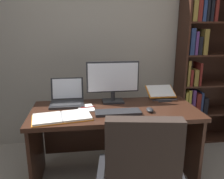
% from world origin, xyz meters
% --- Properties ---
extents(wall_back, '(5.41, 0.12, 2.52)m').
position_xyz_m(wall_back, '(0.00, 2.00, 1.26)').
color(wall_back, '#A89E8E').
rests_on(wall_back, ground).
extents(desk, '(1.61, 0.70, 0.76)m').
position_xyz_m(desk, '(-0.01, 1.14, 0.55)').
color(desk, '#381E14').
rests_on(desk, ground).
extents(bookshelf, '(0.90, 0.33, 1.98)m').
position_xyz_m(bookshelf, '(1.27, 1.77, 1.01)').
color(bookshelf, '#381E14').
rests_on(bookshelf, ground).
extents(monitor, '(0.55, 0.16, 0.43)m').
position_xyz_m(monitor, '(0.00, 1.28, 0.98)').
color(monitor, '#232326').
rests_on(monitor, desk).
extents(laptop, '(0.34, 0.31, 0.25)m').
position_xyz_m(laptop, '(-0.48, 1.29, 0.81)').
color(laptop, '#232326').
rests_on(laptop, desk).
extents(keyboard, '(0.42, 0.15, 0.02)m').
position_xyz_m(keyboard, '(0.00, 0.94, 0.77)').
color(keyboard, '#232326').
rests_on(keyboard, desk).
extents(computer_mouse, '(0.06, 0.10, 0.04)m').
position_xyz_m(computer_mouse, '(0.30, 0.94, 0.78)').
color(computer_mouse, '#232326').
rests_on(computer_mouse, desk).
extents(reading_stand_with_book, '(0.30, 0.27, 0.12)m').
position_xyz_m(reading_stand_with_book, '(0.55, 1.34, 0.82)').
color(reading_stand_with_book, '#232326').
rests_on(reading_stand_with_book, desk).
extents(open_binder, '(0.55, 0.34, 0.02)m').
position_xyz_m(open_binder, '(-0.50, 0.89, 0.77)').
color(open_binder, orange).
rests_on(open_binder, desk).
extents(notepad, '(0.18, 0.23, 0.01)m').
position_xyz_m(notepad, '(-0.29, 1.11, 0.76)').
color(notepad, white).
rests_on(notepad, desk).
extents(pen, '(0.14, 0.03, 0.01)m').
position_xyz_m(pen, '(-0.27, 1.11, 0.77)').
color(pen, maroon).
rests_on(pen, notepad).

